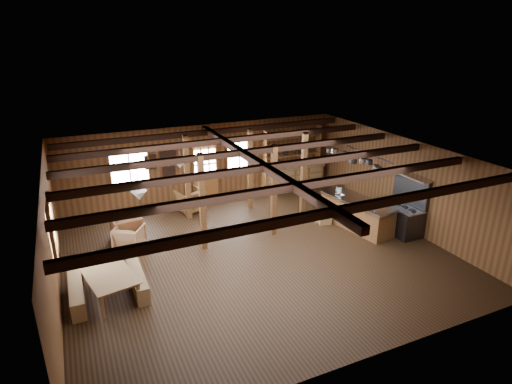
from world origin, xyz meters
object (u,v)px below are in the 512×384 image
armchair_a (126,227)px  armchair_b (190,200)px  armchair_c (130,237)px  commercial_range (401,213)px  kitchen_island (357,213)px  dining_table (111,283)px

armchair_a → armchair_b: armchair_b is taller
armchair_a → armchair_c: bearing=83.3°
commercial_range → kitchen_island: bearing=142.4°
kitchen_island → commercial_range: commercial_range is taller
dining_table → armchair_c: armchair_c is taller
kitchen_island → commercial_range: 1.33m
dining_table → kitchen_island: bearing=-96.3°
armchair_b → armchair_c: (-2.32, -1.92, -0.04)m
commercial_range → armchair_a: commercial_range is taller
kitchen_island → dining_table: 7.53m
commercial_range → armchair_b: bearing=142.4°
armchair_a → armchair_c: 0.62m
armchair_c → armchair_b: bearing=-107.4°
armchair_a → armchair_b: size_ratio=0.99×
commercial_range → armchair_c: commercial_range is taller
armchair_b → armchair_c: bearing=25.8°
kitchen_island → armchair_c: bearing=157.6°
dining_table → armchair_a: (0.78, 2.80, 0.07)m
commercial_range → dining_table: bearing=179.3°
armchair_c → commercial_range: bearing=-163.4°
armchair_b → armchair_c: 3.01m
commercial_range → dining_table: 8.56m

